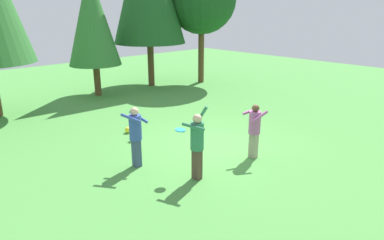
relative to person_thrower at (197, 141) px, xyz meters
The scene contains 9 objects.
ground_plane 2.59m from the person_thrower, 33.82° to the left, with size 40.00×40.00×0.00m, color #4C9342.
person_thrower is the anchor object (origin of this frame).
person_catcher 1.83m from the person_thrower, 112.47° to the left, with size 0.68×0.73×1.71m.
person_bystander 2.16m from the person_thrower, ahead, with size 0.66×0.61×1.62m.
frisbee 0.54m from the person_thrower, 106.70° to the left, with size 0.37×0.37×0.05m.
ball_yellow 4.33m from the person_thrower, 81.34° to the left, with size 0.22×0.22×0.22m, color yellow.
ball_white 3.50m from the person_thrower, 84.95° to the left, with size 0.23×0.23×0.23m, color white.
ball_orange 5.16m from the person_thrower, 19.49° to the left, with size 0.19×0.19×0.19m, color orange.
tree_center 10.66m from the person_thrower, 74.97° to the left, with size 2.52×2.52×6.02m.
Camera 1 is at (-7.70, -7.23, 4.26)m, focal length 32.85 mm.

